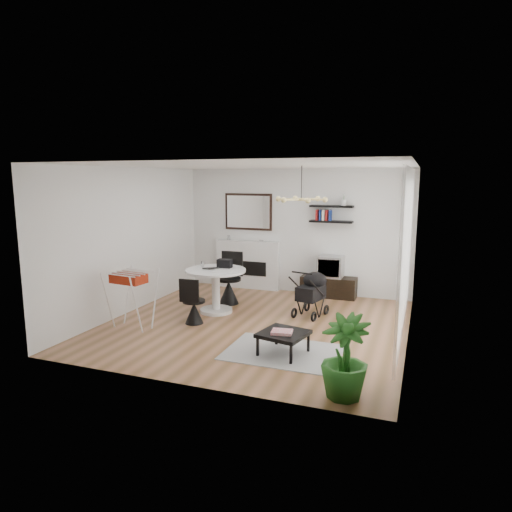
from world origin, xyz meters
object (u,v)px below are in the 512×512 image
(tv_console, at_px, (329,287))
(coffee_table, at_px, (283,334))
(fireplace, at_px, (248,259))
(stroller, at_px, (312,295))
(potted_plant, at_px, (345,357))
(drying_rack, at_px, (132,298))
(crt_tv, at_px, (331,266))
(dining_table, at_px, (216,284))

(tv_console, height_order, coffee_table, tv_console)
(fireplace, height_order, tv_console, fireplace)
(stroller, relative_size, potted_plant, 0.91)
(drying_rack, relative_size, stroller, 1.09)
(crt_tv, height_order, stroller, crt_tv)
(crt_tv, distance_m, drying_rack, 4.18)
(crt_tv, distance_m, dining_table, 2.58)
(drying_rack, bearing_deg, crt_tv, 55.81)
(dining_table, xyz_separation_m, drying_rack, (-0.92, -1.32, -0.03))
(crt_tv, xyz_separation_m, drying_rack, (-2.71, -3.18, -0.15))
(tv_console, bearing_deg, crt_tv, -5.98)
(dining_table, relative_size, coffee_table, 1.52)
(dining_table, bearing_deg, tv_console, 46.60)
(fireplace, height_order, coffee_table, fireplace)
(crt_tv, bearing_deg, tv_console, 174.02)
(potted_plant, bearing_deg, fireplace, 123.20)
(crt_tv, distance_m, potted_plant, 4.55)
(fireplace, bearing_deg, crt_tv, -4.13)
(crt_tv, xyz_separation_m, coffee_table, (0.01, -3.42, -0.37))
(dining_table, distance_m, potted_plant, 3.83)
(stroller, xyz_separation_m, potted_plant, (1.10, -3.00, 0.11))
(tv_console, relative_size, coffee_table, 1.57)
(stroller, distance_m, potted_plant, 3.20)
(crt_tv, relative_size, coffee_table, 0.70)
(fireplace, relative_size, dining_table, 1.92)
(dining_table, height_order, stroller, stroller)
(coffee_table, bearing_deg, stroller, 91.95)
(coffee_table, distance_m, potted_plant, 1.46)
(dining_table, height_order, coffee_table, dining_table)
(fireplace, distance_m, potted_plant, 5.46)
(crt_tv, bearing_deg, dining_table, -133.95)
(tv_console, relative_size, potted_plant, 1.19)
(tv_console, bearing_deg, coffee_table, -89.26)
(fireplace, bearing_deg, potted_plant, -56.80)
(potted_plant, bearing_deg, crt_tv, 103.34)
(dining_table, bearing_deg, potted_plant, -42.10)
(stroller, relative_size, coffee_table, 1.20)
(coffee_table, xyz_separation_m, potted_plant, (1.04, -1.01, 0.19))
(drying_rack, distance_m, coffee_table, 2.75)
(fireplace, xyz_separation_m, stroller, (1.88, -1.56, -0.30))
(tv_console, xyz_separation_m, dining_table, (-1.76, -1.86, 0.33))
(stroller, bearing_deg, drying_rack, -132.89)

